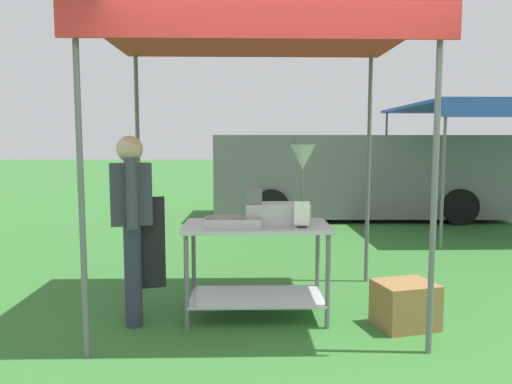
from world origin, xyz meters
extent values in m
plane|color=#33702D|center=(0.00, 6.00, 0.00)|extent=(70.00, 70.00, 0.00)
cylinder|color=slate|center=(-1.47, 0.35, 1.24)|extent=(0.04, 0.04, 2.48)
cylinder|color=slate|center=(1.04, 0.35, 1.24)|extent=(0.04, 0.04, 2.48)
cylinder|color=slate|center=(-1.47, 2.20, 1.24)|extent=(0.04, 0.04, 2.48)
cylinder|color=slate|center=(1.04, 2.20, 1.24)|extent=(0.04, 0.04, 2.48)
cube|color=red|center=(-0.21, 1.28, 2.50)|extent=(2.71, 2.05, 0.05)
cube|color=red|center=(-0.21, 0.26, 2.37)|extent=(2.71, 0.02, 0.24)
cube|color=#B7B7BC|center=(-0.21, 1.13, 0.82)|extent=(1.27, 0.67, 0.04)
cube|color=#B7B7BC|center=(-0.21, 1.13, 0.18)|extent=(1.17, 0.62, 0.02)
cylinder|color=slate|center=(-0.80, 0.84, 0.40)|extent=(0.04, 0.04, 0.80)
cylinder|color=slate|center=(0.37, 0.84, 0.40)|extent=(0.04, 0.04, 0.80)
cylinder|color=slate|center=(-0.80, 1.41, 0.40)|extent=(0.04, 0.04, 0.80)
cylinder|color=slate|center=(0.37, 1.41, 0.40)|extent=(0.04, 0.04, 0.80)
cube|color=#B7B7BC|center=(-0.42, 1.03, 0.85)|extent=(0.48, 0.27, 0.01)
cube|color=#B7B7BC|center=(-0.42, 0.91, 0.88)|extent=(0.48, 0.01, 0.06)
cube|color=#B7B7BC|center=(-0.42, 1.16, 0.88)|extent=(0.48, 0.01, 0.06)
cube|color=#B7B7BC|center=(-0.65, 1.03, 0.88)|extent=(0.01, 0.27, 0.06)
cube|color=#B7B7BC|center=(-0.18, 1.03, 0.88)|extent=(0.01, 0.27, 0.06)
torus|color=gold|center=(-0.35, 1.03, 0.86)|extent=(0.08, 0.08, 0.02)
torus|color=gold|center=(-0.41, 1.02, 0.86)|extent=(0.08, 0.08, 0.02)
torus|color=gold|center=(-0.48, 1.01, 0.86)|extent=(0.09, 0.09, 0.02)
torus|color=gold|center=(-0.42, 1.11, 0.86)|extent=(0.08, 0.08, 0.02)
torus|color=gold|center=(-0.44, 0.96, 0.86)|extent=(0.09, 0.09, 0.02)
torus|color=gold|center=(-0.60, 1.05, 0.86)|extent=(0.09, 0.09, 0.02)
torus|color=gold|center=(-0.28, 1.11, 0.86)|extent=(0.09, 0.09, 0.02)
torus|color=gold|center=(-0.23, 1.03, 0.86)|extent=(0.08, 0.08, 0.02)
torus|color=gold|center=(-0.51, 1.12, 0.86)|extent=(0.08, 0.08, 0.02)
torus|color=gold|center=(-0.26, 0.98, 0.86)|extent=(0.07, 0.07, 0.02)
torus|color=gold|center=(-0.51, 0.95, 0.86)|extent=(0.09, 0.09, 0.02)
torus|color=gold|center=(-0.54, 1.05, 0.86)|extent=(0.09, 0.09, 0.02)
cube|color=#B7B7BC|center=(-0.03, 1.16, 0.93)|extent=(0.56, 0.28, 0.18)
cube|color=slate|center=(-0.24, 1.16, 1.08)|extent=(0.14, 0.22, 0.12)
cylinder|color=slate|center=(0.19, 1.16, 1.17)|extent=(0.04, 0.04, 0.30)
cone|color=#B7B7BC|center=(0.19, 1.16, 1.43)|extent=(0.23, 0.23, 0.22)
cylinder|color=slate|center=(0.19, 1.16, 1.55)|extent=(0.24, 0.24, 0.02)
cube|color=black|center=(0.16, 0.95, 0.85)|extent=(0.08, 0.05, 0.02)
cube|color=white|center=(0.16, 0.95, 0.96)|extent=(0.13, 0.01, 0.20)
cylinder|color=#2D3347|center=(-1.31, 1.13, 0.43)|extent=(0.14, 0.14, 0.86)
cylinder|color=#2D3347|center=(-1.26, 0.93, 0.43)|extent=(0.14, 0.14, 0.86)
cube|color=#383D4C|center=(-1.28, 1.03, 1.12)|extent=(0.39, 0.30, 0.52)
cube|color=black|center=(-1.17, 1.06, 0.69)|extent=(0.31, 0.10, 0.80)
cylinder|color=#383D4C|center=(-1.34, 1.24, 1.15)|extent=(0.11, 0.11, 0.58)
cylinder|color=#383D4C|center=(-1.22, 0.82, 1.15)|extent=(0.11, 0.11, 0.58)
sphere|color=#DBB28E|center=(-1.28, 1.03, 1.50)|extent=(0.22, 0.22, 0.22)
cube|color=olive|center=(1.03, 0.86, 0.19)|extent=(0.55, 0.49, 0.38)
cube|color=slate|center=(1.99, 6.87, 0.89)|extent=(5.79, 2.04, 1.60)
cube|color=#1E2833|center=(4.23, 6.81, 1.29)|extent=(0.14, 1.62, 0.70)
cylinder|color=black|center=(3.80, 7.75, 0.34)|extent=(0.69, 0.26, 0.68)
cylinder|color=black|center=(3.75, 5.89, 0.34)|extent=(0.69, 0.26, 0.68)
cylinder|color=black|center=(0.23, 7.84, 0.34)|extent=(0.69, 0.26, 0.68)
cylinder|color=black|center=(0.19, 5.98, 0.34)|extent=(0.69, 0.26, 0.68)
cylinder|color=slate|center=(2.54, 3.79, 1.07)|extent=(0.04, 0.04, 2.14)
cylinder|color=slate|center=(2.54, 6.63, 1.07)|extent=(0.04, 0.04, 2.14)
cube|color=blue|center=(4.13, 5.21, 2.16)|extent=(3.38, 3.04, 0.05)
camera|label=1|loc=(-0.32, -3.05, 1.56)|focal=33.80mm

